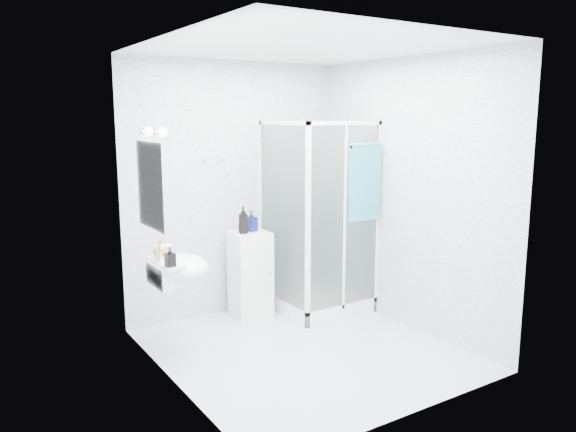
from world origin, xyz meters
TOP-DOWN VIEW (x-y plane):
  - room at (0.00, 0.00)m, footprint 2.40×2.60m
  - shower_enclosure at (0.67, 0.77)m, footprint 0.90×0.95m
  - wall_basin at (-0.99, 0.45)m, footprint 0.46×0.56m
  - mirror at (-1.19, 0.45)m, footprint 0.02×0.60m
  - vanity_lights at (-1.14, 0.45)m, footprint 0.10×0.40m
  - wall_hooks at (-0.25, 1.26)m, footprint 0.23×0.06m
  - storage_cabinet at (0.02, 1.02)m, footprint 0.39×0.41m
  - hand_towel at (0.96, 0.36)m, footprint 0.36×0.05m
  - shampoo_bottle_a at (-0.07, 0.99)m, footprint 0.13×0.13m
  - shampoo_bottle_b at (0.05, 1.04)m, footprint 0.11×0.12m
  - soap_dispenser_orange at (-1.07, 0.60)m, footprint 0.16×0.16m
  - soap_dispenser_black at (-1.11, 0.28)m, footprint 0.08×0.08m

SIDE VIEW (x-z plane):
  - storage_cabinet at x=0.02m, z-range 0.00..0.89m
  - shower_enclosure at x=0.67m, z-range -0.55..1.45m
  - wall_basin at x=-0.99m, z-range 0.62..0.97m
  - soap_dispenser_orange at x=-1.07m, z-range 0.86..1.02m
  - soap_dispenser_black at x=-1.11m, z-range 0.86..1.02m
  - shampoo_bottle_b at x=0.05m, z-range 0.89..1.10m
  - shampoo_bottle_a at x=-0.07m, z-range 0.89..1.16m
  - room at x=0.00m, z-range 0.00..2.60m
  - hand_towel at x=0.96m, z-range 1.03..1.81m
  - mirror at x=-1.19m, z-range 1.15..1.85m
  - wall_hooks at x=-0.25m, z-range 1.60..1.64m
  - vanity_lights at x=-1.14m, z-range 1.88..1.96m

